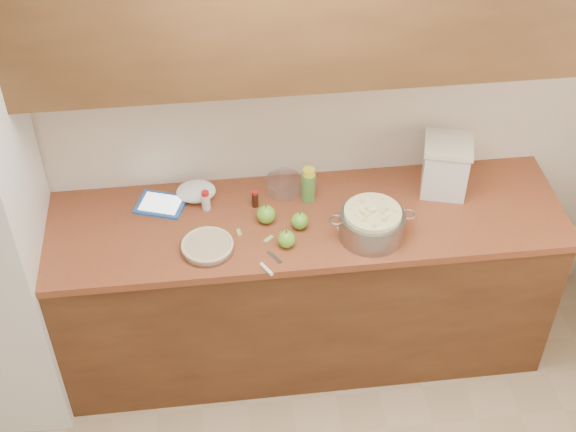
{
  "coord_description": "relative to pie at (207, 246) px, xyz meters",
  "views": [
    {
      "loc": [
        -0.31,
        -1.27,
        3.39
      ],
      "look_at": [
        0.02,
        1.43,
        0.98
      ],
      "focal_mm": 50.0,
      "sensor_mm": 36.0,
      "label": 1
    }
  ],
  "objects": [
    {
      "name": "counter_run",
      "position": [
        0.36,
        0.16,
        -0.48
      ],
      "size": [
        2.64,
        0.68,
        0.92
      ],
      "color": "#593519",
      "rests_on": "ground"
    },
    {
      "name": "pie",
      "position": [
        0.0,
        0.0,
        0.0
      ],
      "size": [
        0.24,
        0.24,
        0.04
      ],
      "rotation": [
        0.0,
        0.0,
        -0.3
      ],
      "color": "silver",
      "rests_on": "counter_run"
    },
    {
      "name": "colander",
      "position": [
        0.74,
        0.01,
        0.05
      ],
      "size": [
        0.39,
        0.29,
        0.15
      ],
      "rotation": [
        0.0,
        0.0,
        0.2
      ],
      "color": "gray",
      "rests_on": "counter_run"
    },
    {
      "name": "flour_canister",
      "position": [
        1.15,
        0.29,
        0.12
      ],
      "size": [
        0.27,
        0.27,
        0.27
      ],
      "rotation": [
        0.0,
        0.0,
        -0.28
      ],
      "color": "silver",
      "rests_on": "counter_run"
    },
    {
      "name": "tablet",
      "position": [
        -0.21,
        0.32,
        -0.01
      ],
      "size": [
        0.26,
        0.23,
        0.02
      ],
      "rotation": [
        0.0,
        0.0,
        -0.34
      ],
      "color": "#2256A6",
      "rests_on": "counter_run"
    },
    {
      "name": "paring_knife",
      "position": [
        0.25,
        -0.15,
        -0.01
      ],
      "size": [
        0.1,
        0.16,
        0.02
      ],
      "rotation": [
        0.0,
        0.0,
        0.52
      ],
      "color": "gray",
      "rests_on": "counter_run"
    },
    {
      "name": "lemon_bottle",
      "position": [
        0.49,
        0.29,
        0.07
      ],
      "size": [
        0.07,
        0.07,
        0.18
      ],
      "rotation": [
        0.0,
        0.0,
        -0.09
      ],
      "color": "#4C8C38",
      "rests_on": "counter_run"
    },
    {
      "name": "cinnamon_shaker",
      "position": [
        0.01,
        0.28,
        0.03
      ],
      "size": [
        0.04,
        0.04,
        0.1
      ],
      "rotation": [
        0.0,
        0.0,
        -0.2
      ],
      "color": "beige",
      "rests_on": "counter_run"
    },
    {
      "name": "vanilla_bottle",
      "position": [
        0.24,
        0.27,
        0.02
      ],
      "size": [
        0.03,
        0.03,
        0.09
      ],
      "rotation": [
        0.0,
        0.0,
        -0.29
      ],
      "color": "black",
      "rests_on": "counter_run"
    },
    {
      "name": "mixing_bowl",
      "position": [
        0.39,
        0.37,
        0.02
      ],
      "size": [
        0.18,
        0.18,
        0.07
      ],
      "rotation": [
        0.0,
        0.0,
        0.03
      ],
      "color": "silver",
      "rests_on": "counter_run"
    },
    {
      "name": "paper_towel",
      "position": [
        -0.04,
        0.36,
        0.02
      ],
      "size": [
        0.23,
        0.21,
        0.08
      ],
      "primitive_type": "ellipsoid",
      "rotation": [
        0.0,
        0.0,
        0.37
      ],
      "color": "white",
      "rests_on": "counter_run"
    },
    {
      "name": "apple_left",
      "position": [
        0.28,
        0.15,
        0.02
      ],
      "size": [
        0.09,
        0.09,
        0.1
      ],
      "color": "#61AA27",
      "rests_on": "counter_run"
    },
    {
      "name": "apple_center",
      "position": [
        0.42,
        0.1,
        0.02
      ],
      "size": [
        0.08,
        0.08,
        0.09
      ],
      "color": "#61AA27",
      "rests_on": "counter_run"
    },
    {
      "name": "apple_front",
      "position": [
        0.35,
        -0.02,
        0.02
      ],
      "size": [
        0.08,
        0.08,
        0.09
      ],
      "color": "#61AA27",
      "rests_on": "counter_run"
    },
    {
      "name": "peel_a",
      "position": [
        0.28,
        0.04,
        -0.02
      ],
      "size": [
        0.05,
        0.05,
        0.0
      ],
      "primitive_type": "cube",
      "rotation": [
        0.0,
        0.0,
        0.71
      ],
      "color": "#8BB759",
      "rests_on": "counter_run"
    },
    {
      "name": "peel_b",
      "position": [
        0.6,
        0.06,
        -0.02
      ],
      "size": [
        0.01,
        0.03,
        0.0
      ],
      "primitive_type": "cube",
      "rotation": [
        0.0,
        0.0,
        -1.46
      ],
      "color": "#8BB759",
      "rests_on": "counter_run"
    },
    {
      "name": "peel_c",
      "position": [
        0.15,
        0.09,
        -0.02
      ],
      "size": [
        0.02,
        0.05,
        0.0
      ],
      "primitive_type": "cube",
      "rotation": [
        0.0,
        0.0,
        -1.43
      ],
      "color": "#8BB759",
      "rests_on": "counter_run"
    }
  ]
}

